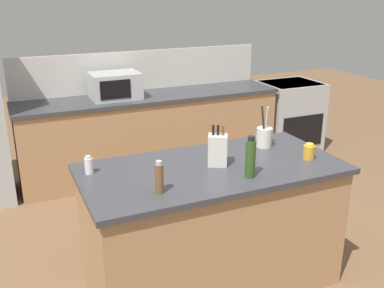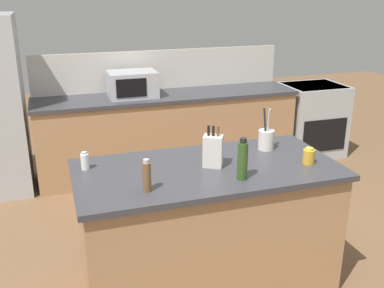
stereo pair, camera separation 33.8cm
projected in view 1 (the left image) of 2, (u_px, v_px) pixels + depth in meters
ground_plane at (211, 281)px, 3.41m from camera, size 14.00×14.00×0.00m
back_counter_run at (152, 134)px, 5.27m from camera, size 3.03×0.66×0.94m
wall_backsplash at (141, 70)px, 5.30m from camera, size 2.99×0.03×0.46m
kitchen_island at (212, 226)px, 3.26m from camera, size 1.82×0.89×0.94m
range_oven at (289, 116)px, 6.00m from camera, size 0.76×0.65×0.92m
microwave at (115, 86)px, 4.91m from camera, size 0.53×0.39×0.28m
knife_block at (218, 150)px, 3.08m from camera, size 0.16×0.15×0.29m
utensil_crock at (264, 136)px, 3.45m from camera, size 0.12×0.12×0.32m
salt_shaker at (89, 165)px, 2.96m from camera, size 0.06×0.06×0.12m
pepper_grinder at (159, 178)px, 2.67m from camera, size 0.05×0.05×0.21m
honey_jar at (309, 152)px, 3.22m from camera, size 0.08×0.08×0.12m
olive_oil_bottle at (250, 158)px, 2.89m from camera, size 0.07×0.07×0.28m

